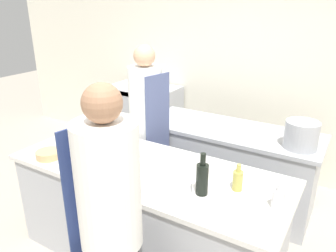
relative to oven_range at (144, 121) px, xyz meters
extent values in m
cube|color=silver|center=(1.25, 0.39, 0.88)|extent=(8.00, 0.06, 2.80)
cube|color=#A8AAAF|center=(1.25, -1.74, -0.09)|extent=(2.26, 0.87, 0.87)
cube|color=silver|center=(1.25, -1.74, 0.36)|extent=(2.36, 0.91, 0.04)
cube|color=#A8AAAF|center=(1.55, -0.56, -0.09)|extent=(1.82, 0.70, 0.87)
cube|color=#A8AAAF|center=(1.55, -0.56, 0.36)|extent=(1.90, 0.73, 0.04)
cube|color=#A8AAAF|center=(0.00, 0.00, 0.00)|extent=(0.98, 0.67, 1.05)
cube|color=black|center=(0.00, -0.33, -0.24)|extent=(0.78, 0.01, 0.37)
cube|color=black|center=(0.00, -0.33, 0.48)|extent=(0.83, 0.01, 0.06)
cylinder|color=white|center=(1.54, -2.52, 0.70)|extent=(0.37, 0.37, 0.77)
cube|color=navy|center=(1.35, -2.49, 0.59)|extent=(0.07, 0.35, 0.88)
sphere|color=#9E7051|center=(1.54, -2.52, 1.19)|extent=(0.22, 0.22, 0.22)
cylinder|color=black|center=(0.78, -1.06, -0.11)|extent=(0.29, 0.29, 0.83)
cylinder|color=white|center=(0.78, -1.06, 0.68)|extent=(0.35, 0.35, 0.75)
cube|color=#4C567F|center=(0.96, -1.10, 0.57)|extent=(0.08, 0.32, 0.87)
sphere|color=tan|center=(0.78, -1.06, 1.17)|extent=(0.22, 0.22, 0.22)
cylinder|color=black|center=(1.82, -1.87, 0.50)|extent=(0.09, 0.09, 0.23)
cylinder|color=black|center=(1.82, -1.87, 0.66)|extent=(0.04, 0.04, 0.09)
cylinder|color=silver|center=(2.33, -1.77, 0.45)|extent=(0.09, 0.09, 0.13)
cylinder|color=silver|center=(2.33, -1.77, 0.54)|extent=(0.04, 0.04, 0.05)
cylinder|color=#B2A84C|center=(2.02, -1.69, 0.46)|extent=(0.07, 0.07, 0.15)
cylinder|color=#B2A84C|center=(2.02, -1.69, 0.56)|extent=(0.03, 0.03, 0.06)
cylinder|color=#B7BABC|center=(1.06, -1.84, 0.43)|extent=(0.24, 0.24, 0.09)
cylinder|color=white|center=(1.09, -1.53, 0.42)|extent=(0.20, 0.20, 0.07)
cylinder|color=tan|center=(0.42, -2.04, 0.42)|extent=(0.21, 0.21, 0.06)
cylinder|color=white|center=(1.71, -1.90, 0.43)|extent=(0.09, 0.09, 0.08)
cylinder|color=#A8AAAF|center=(2.27, -0.69, 0.51)|extent=(0.31, 0.31, 0.26)
camera|label=1|loc=(2.65, -3.72, 1.68)|focal=35.00mm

